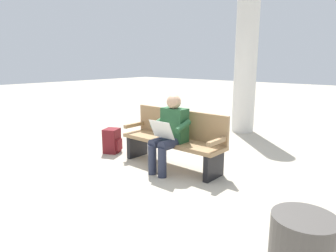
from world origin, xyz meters
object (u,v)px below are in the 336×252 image
(person_seated, at_px, (170,131))
(support_pillar, at_px, (246,60))
(backpack, at_px, (112,141))
(bench_near, at_px, (174,138))

(person_seated, distance_m, support_pillar, 3.40)
(person_seated, relative_size, backpack, 2.62)
(support_pillar, bearing_deg, backpack, 71.45)
(bench_near, xyz_separation_m, backpack, (1.33, 0.19, -0.24))
(backpack, bearing_deg, bench_near, -171.82)
(bench_near, height_order, backpack, bench_near)
(bench_near, distance_m, support_pillar, 3.23)
(bench_near, relative_size, person_seated, 1.53)
(person_seated, height_order, support_pillar, support_pillar)
(bench_near, distance_m, backpack, 1.36)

